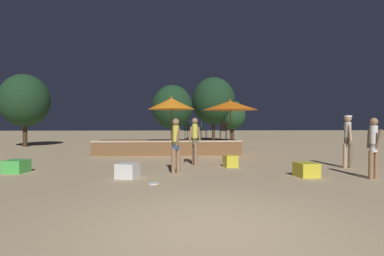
{
  "coord_description": "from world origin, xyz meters",
  "views": [
    {
      "loc": [
        -0.54,
        -4.48,
        1.58
      ],
      "look_at": [
        0.0,
        5.74,
        1.41
      ],
      "focal_mm": 28.0,
      "sensor_mm": 36.0,
      "label": 1
    }
  ],
  "objects": [
    {
      "name": "wooden_deck",
      "position": [
        -0.98,
        11.23,
        0.33
      ],
      "size": [
        7.27,
        2.68,
        0.74
      ],
      "color": "brown",
      "rests_on": "ground"
    },
    {
      "name": "bistro_chair_0",
      "position": [
        1.89,
        10.84,
        1.28
      ],
      "size": [
        0.4,
        0.4,
        0.9
      ],
      "rotation": [
        0.0,
        0.0,
        3.13
      ],
      "color": "#2D3338",
      "rests_on": "wooden_deck"
    },
    {
      "name": "background_tree_2",
      "position": [
        4.36,
        21.43,
        2.29
      ],
      "size": [
        2.27,
        2.27,
        3.55
      ],
      "color": "#3D2B1C",
      "rests_on": "ground"
    },
    {
      "name": "person_1",
      "position": [
        5.48,
        5.71,
        1.08
      ],
      "size": [
        0.31,
        0.59,
        1.86
      ],
      "rotation": [
        0.0,
        0.0,
        3.02
      ],
      "color": "#72664C",
      "rests_on": "ground"
    },
    {
      "name": "background_tree_0",
      "position": [
        -0.83,
        18.1,
        2.79
      ],
      "size": [
        3.01,
        3.01,
        4.45
      ],
      "color": "#3D2B1C",
      "rests_on": "ground"
    },
    {
      "name": "bistro_chair_2",
      "position": [
        0.86,
        11.77,
        1.28
      ],
      "size": [
        0.41,
        0.41,
        0.9
      ],
      "rotation": [
        0.0,
        0.0,
        1.73
      ],
      "color": "#1E4C47",
      "rests_on": "wooden_deck"
    },
    {
      "name": "person_2",
      "position": [
        0.16,
        6.72,
        0.98
      ],
      "size": [
        0.49,
        0.29,
        1.78
      ],
      "rotation": [
        0.0,
        0.0,
        5.03
      ],
      "color": "#997051",
      "rests_on": "ground"
    },
    {
      "name": "cube_seat_1",
      "position": [
        -5.63,
        5.31,
        0.2
      ],
      "size": [
        0.69,
        0.69,
        0.41
      ],
      "rotation": [
        0.0,
        0.0,
        -0.14
      ],
      "color": "#4CC651",
      "rests_on": "ground"
    },
    {
      "name": "background_tree_1",
      "position": [
        -10.69,
        16.15,
        3.1
      ],
      "size": [
        3.19,
        3.19,
        4.86
      ],
      "color": "#3D2B1C",
      "rests_on": "ground"
    },
    {
      "name": "ground_plane",
      "position": [
        0.0,
        0.0,
        0.0
      ],
      "size": [
        120.0,
        120.0,
        0.0
      ],
      "primitive_type": "plane",
      "color": "tan"
    },
    {
      "name": "cube_seat_0",
      "position": [
        3.29,
        4.13,
        0.21
      ],
      "size": [
        0.66,
        0.66,
        0.41
      ],
      "rotation": [
        0.0,
        0.0,
        0.15
      ],
      "color": "yellow",
      "rests_on": "ground"
    },
    {
      "name": "bistro_chair_1",
      "position": [
        0.08,
        11.29,
        1.28
      ],
      "size": [
        0.47,
        0.47,
        0.9
      ],
      "rotation": [
        0.0,
        0.0,
        2.6
      ],
      "color": "#1E4C47",
      "rests_on": "wooden_deck"
    },
    {
      "name": "cube_seat_3",
      "position": [
        -1.94,
        4.22,
        0.21
      ],
      "size": [
        0.69,
        0.69,
        0.43
      ],
      "rotation": [
        0.0,
        0.0,
        -0.28
      ],
      "color": "white",
      "rests_on": "ground"
    },
    {
      "name": "person_3",
      "position": [
        -0.55,
        4.91,
        0.94
      ],
      "size": [
        0.31,
        0.55,
        1.73
      ],
      "rotation": [
        0.0,
        0.0,
        3.57
      ],
      "color": "#997051",
      "rests_on": "ground"
    },
    {
      "name": "patio_umbrella_0",
      "position": [
        -0.77,
        9.99,
        2.52
      ],
      "size": [
        2.27,
        2.27,
        2.87
      ],
      "color": "brown",
      "rests_on": "ground"
    },
    {
      "name": "frisbee_disc",
      "position": [
        -1.13,
        3.26,
        0.02
      ],
      "size": [
        0.27,
        0.27,
        0.03
      ],
      "color": "white",
      "rests_on": "ground"
    },
    {
      "name": "person_0",
      "position": [
        5.03,
        3.68,
        0.94
      ],
      "size": [
        0.3,
        0.51,
        1.73
      ],
      "rotation": [
        0.0,
        0.0,
        0.19
      ],
      "color": "#997051",
      "rests_on": "ground"
    },
    {
      "name": "cube_seat_2",
      "position": [
        1.41,
        6.18,
        0.21
      ],
      "size": [
        0.52,
        0.52,
        0.42
      ],
      "rotation": [
        0.0,
        0.0,
        0.19
      ],
      "color": "yellow",
      "rests_on": "ground"
    },
    {
      "name": "background_tree_3",
      "position": [
        2.71,
        21.49,
        3.51
      ],
      "size": [
        3.73,
        3.73,
        5.57
      ],
      "color": "#3D2B1C",
      "rests_on": "ground"
    },
    {
      "name": "patio_umbrella_1",
      "position": [
        2.09,
        9.98,
        2.44
      ],
      "size": [
        2.65,
        2.65,
        2.74
      ],
      "color": "brown",
      "rests_on": "ground"
    }
  ]
}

